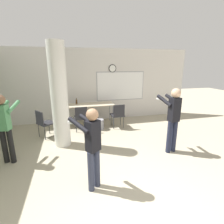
# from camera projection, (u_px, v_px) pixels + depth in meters

# --- Properties ---
(ground_plane) EXTENTS (24.00, 24.00, 0.00)m
(ground_plane) POSITION_uv_depth(u_px,v_px,m) (142.00, 222.00, 2.55)
(ground_plane) COLOR #ADA389
(wall_back) EXTENTS (8.00, 0.15, 2.80)m
(wall_back) POSITION_uv_depth(u_px,v_px,m) (93.00, 85.00, 6.91)
(wall_back) COLOR silver
(wall_back) RESTS_ON ground_plane
(support_pillar) EXTENTS (0.45, 0.45, 2.80)m
(support_pillar) POSITION_uv_depth(u_px,v_px,m) (59.00, 96.00, 4.64)
(support_pillar) COLOR silver
(support_pillar) RESTS_ON ground_plane
(folding_table) EXTENTS (1.74, 0.69, 0.78)m
(folding_table) POSITION_uv_depth(u_px,v_px,m) (90.00, 106.00, 6.49)
(folding_table) COLOR beige
(folding_table) RESTS_ON ground_plane
(bottle_on_table) EXTENTS (0.06, 0.06, 0.23)m
(bottle_on_table) POSITION_uv_depth(u_px,v_px,m) (76.00, 102.00, 6.48)
(bottle_on_table) COLOR #4C3319
(bottle_on_table) RESTS_ON folding_table
(waste_bin) EXTENTS (0.32, 0.32, 0.36)m
(waste_bin) POSITION_uv_depth(u_px,v_px,m) (99.00, 124.00, 6.13)
(waste_bin) COLOR gray
(waste_bin) RESTS_ON ground_plane
(chair_near_pillar) EXTENTS (0.62, 0.62, 0.87)m
(chair_near_pillar) POSITION_uv_depth(u_px,v_px,m) (44.00, 122.00, 5.36)
(chair_near_pillar) COLOR #232328
(chair_near_pillar) RESTS_ON ground_plane
(chair_table_right) EXTENTS (0.45, 0.45, 0.87)m
(chair_table_right) POSITION_uv_depth(u_px,v_px,m) (118.00, 114.00, 6.19)
(chair_table_right) COLOR #232328
(chair_table_right) RESTS_ON ground_plane
(chair_table_left) EXTENTS (0.45, 0.45, 0.87)m
(chair_table_left) POSITION_uv_depth(u_px,v_px,m) (81.00, 117.00, 5.89)
(chair_table_left) COLOR #232328
(chair_table_left) RESTS_ON ground_plane
(person_watching_back) EXTENTS (0.46, 0.63, 1.61)m
(person_watching_back) POSITION_uv_depth(u_px,v_px,m) (5.00, 124.00, 3.89)
(person_watching_back) COLOR black
(person_watching_back) RESTS_ON ground_plane
(person_playing_front) EXTENTS (0.56, 0.61, 1.53)m
(person_playing_front) POSITION_uv_depth(u_px,v_px,m) (92.00, 143.00, 3.04)
(person_playing_front) COLOR #2D3347
(person_playing_front) RESTS_ON ground_plane
(person_playing_side) EXTENTS (0.44, 0.64, 1.67)m
(person_playing_side) POSITION_uv_depth(u_px,v_px,m) (173.00, 116.00, 4.37)
(person_playing_side) COLOR #1E2338
(person_playing_side) RESTS_ON ground_plane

